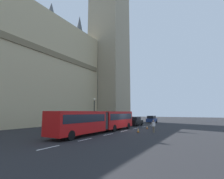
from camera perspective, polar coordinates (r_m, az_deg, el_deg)
ground_plane at (r=27.22m, az=5.19°, el=-13.44°), size 160.00×160.00×0.00m
lane_centre_marking at (r=26.14m, az=4.07°, el=-13.68°), size 29.80×0.16×0.01m
articulated_bus at (r=23.89m, az=-4.13°, el=-10.07°), size 16.82×2.54×2.90m
sedan_lead at (r=36.18m, az=7.86°, el=-10.49°), size 4.40×1.86×1.85m
sedan_trailing at (r=46.78m, az=13.16°, el=-9.69°), size 4.40×1.86×1.85m
traffic_cone_west at (r=24.49m, az=8.75°, el=-13.37°), size 0.36×0.36×0.58m
traffic_cone_middle at (r=29.80m, az=11.65°, el=-12.26°), size 0.36×0.36×0.58m
street_lamp at (r=30.53m, az=-5.97°, el=-7.04°), size 0.44×0.44×5.27m
pedestrian_near_cones at (r=24.57m, az=13.72°, el=-11.75°), size 0.45×0.45×1.69m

